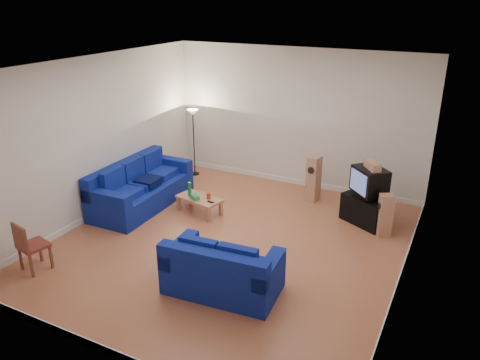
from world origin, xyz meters
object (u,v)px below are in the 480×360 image
at_px(coffee_table, 199,200).
at_px(television, 369,181).
at_px(sofa_three_seat, 140,190).
at_px(sofa_loveseat, 222,273).
at_px(tv_stand, 366,210).

relative_size(coffee_table, television, 1.27).
height_order(sofa_three_seat, television, television).
bearing_deg(coffee_table, sofa_loveseat, -51.61).
bearing_deg(sofa_three_seat, sofa_loveseat, 55.98).
xyz_separation_m(sofa_three_seat, sofa_loveseat, (3.12, -1.99, -0.03)).
distance_m(sofa_three_seat, coffee_table, 1.37).
distance_m(tv_stand, television, 0.62).
xyz_separation_m(sofa_three_seat, television, (4.55, 1.35, 0.55)).
bearing_deg(coffee_table, sofa_three_seat, -170.17).
bearing_deg(tv_stand, television, 93.68).
bearing_deg(sofa_loveseat, sofa_three_seat, 142.46).
bearing_deg(sofa_loveseat, tv_stand, 61.87).
xyz_separation_m(sofa_loveseat, coffee_table, (-1.76, 2.23, -0.03)).
height_order(sofa_three_seat, tv_stand, sofa_three_seat).
height_order(sofa_three_seat, sofa_loveseat, sofa_three_seat).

